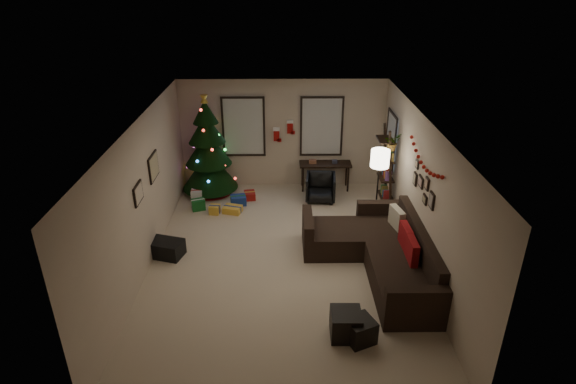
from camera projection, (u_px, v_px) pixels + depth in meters
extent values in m
plane|color=#C8B397|center=(283.00, 260.00, 9.02)|extent=(7.00, 7.00, 0.00)
plane|color=white|center=(282.00, 124.00, 7.86)|extent=(7.00, 7.00, 0.00)
plane|color=#C2AD94|center=(283.00, 134.00, 11.60)|extent=(5.00, 0.00, 5.00)
plane|color=#C2AD94|center=(283.00, 333.00, 5.28)|extent=(5.00, 0.00, 5.00)
plane|color=#C2AD94|center=(143.00, 197.00, 8.42)|extent=(0.00, 7.00, 7.00)
plane|color=#C2AD94|center=(422.00, 196.00, 8.47)|extent=(0.00, 7.00, 7.00)
cube|color=#728CB2|center=(244.00, 127.00, 11.48)|extent=(0.94, 0.02, 1.35)
cube|color=beige|center=(244.00, 127.00, 11.48)|extent=(0.94, 0.03, 1.35)
cube|color=#728CB2|center=(321.00, 127.00, 11.50)|extent=(0.94, 0.02, 1.35)
cube|color=beige|center=(321.00, 127.00, 11.50)|extent=(0.94, 0.03, 1.35)
cube|color=#728CB2|center=(391.00, 141.00, 10.70)|extent=(0.05, 0.27, 1.17)
cube|color=beige|center=(391.00, 141.00, 10.70)|extent=(0.05, 0.45, 1.17)
cylinder|color=black|center=(211.00, 186.00, 11.72)|extent=(0.10, 0.10, 0.30)
cone|color=black|center=(209.00, 169.00, 11.53)|extent=(1.35, 1.35, 0.95)
cone|color=black|center=(208.00, 148.00, 11.29)|extent=(1.12, 1.12, 0.80)
cone|color=black|center=(206.00, 128.00, 11.08)|extent=(0.88, 0.88, 0.70)
cone|color=black|center=(205.00, 112.00, 10.91)|extent=(0.60, 0.60, 0.55)
cylinder|color=maroon|center=(211.00, 191.00, 11.78)|extent=(1.10, 1.10, 0.04)
cube|color=gold|center=(215.00, 210.00, 10.68)|extent=(0.22, 0.22, 0.20)
cube|color=silver|center=(197.00, 196.00, 11.24)|extent=(0.26, 0.26, 0.28)
cube|color=navy|center=(238.00, 200.00, 11.09)|extent=(0.35, 0.28, 0.22)
cube|color=maroon|center=(250.00, 195.00, 11.37)|extent=(0.25, 0.30, 0.18)
cube|color=#14591E|center=(198.00, 205.00, 10.85)|extent=(0.30, 0.22, 0.25)
cube|color=gold|center=(233.00, 209.00, 10.74)|extent=(0.40, 0.30, 0.15)
cube|color=black|center=(395.00, 262.00, 8.52)|extent=(1.01, 2.69, 0.47)
cube|color=black|center=(421.00, 240.00, 8.33)|extent=(0.20, 2.69, 0.46)
cube|color=black|center=(417.00, 309.00, 7.16)|extent=(1.01, 0.20, 0.74)
cube|color=black|center=(381.00, 218.00, 9.77)|extent=(1.01, 0.20, 0.74)
cube|color=black|center=(336.00, 239.00, 9.27)|extent=(0.95, 1.01, 0.47)
cube|color=black|center=(308.00, 233.00, 9.21)|extent=(0.18, 1.01, 0.74)
cube|color=maroon|center=(412.00, 252.00, 8.08)|extent=(0.13, 0.47, 0.47)
cube|color=maroon|center=(405.00, 238.00, 8.51)|extent=(0.14, 0.49, 0.48)
cube|color=beige|center=(397.00, 220.00, 9.16)|extent=(0.23, 0.49, 0.47)
cube|color=black|center=(346.00, 324.00, 7.07)|extent=(0.46, 0.46, 0.43)
cube|color=black|center=(360.00, 330.00, 7.00)|extent=(0.52, 0.52, 0.37)
cube|color=black|center=(325.00, 164.00, 11.66)|extent=(1.27, 0.45, 0.05)
cylinder|color=black|center=(303.00, 180.00, 11.63)|extent=(0.05, 0.05, 0.64)
cylinder|color=black|center=(302.00, 174.00, 11.96)|extent=(0.05, 0.05, 0.64)
cylinder|color=black|center=(348.00, 180.00, 11.65)|extent=(0.05, 0.05, 0.64)
cylinder|color=black|center=(346.00, 174.00, 11.97)|extent=(0.05, 0.05, 0.64)
imported|color=black|center=(321.00, 188.00, 11.21)|extent=(0.68, 0.64, 0.65)
cube|color=black|center=(390.00, 175.00, 10.17)|extent=(0.05, 0.05, 2.00)
cube|color=black|center=(385.00, 166.00, 10.65)|extent=(0.05, 0.05, 2.00)
cube|color=black|center=(384.00, 196.00, 10.67)|extent=(0.30, 0.56, 0.03)
cube|color=black|center=(386.00, 178.00, 10.48)|extent=(0.30, 0.56, 0.03)
cube|color=black|center=(388.00, 159.00, 10.29)|extent=(0.30, 0.56, 0.03)
cube|color=black|center=(389.00, 139.00, 10.10)|extent=(0.30, 0.56, 0.03)
imported|color=#4C4C4C|center=(392.00, 139.00, 9.86)|extent=(0.57, 0.55, 0.48)
cylinder|color=black|center=(374.00, 227.00, 10.11)|extent=(0.31, 0.31, 0.03)
cylinder|color=black|center=(377.00, 195.00, 9.78)|extent=(0.03, 0.03, 1.49)
cylinder|color=white|center=(380.00, 158.00, 9.43)|extent=(0.38, 0.38, 0.35)
cube|color=black|center=(153.00, 167.00, 9.04)|extent=(0.04, 0.60, 0.50)
cube|color=tan|center=(153.00, 167.00, 9.04)|extent=(0.01, 0.54, 0.45)
cube|color=black|center=(138.00, 193.00, 8.07)|extent=(0.04, 0.45, 0.35)
cube|color=#C2AD94|center=(138.00, 193.00, 8.07)|extent=(0.01, 0.41, 0.31)
cube|color=black|center=(432.00, 201.00, 7.84)|extent=(0.03, 0.22, 0.28)
cube|color=black|center=(427.00, 184.00, 8.09)|extent=(0.03, 0.18, 0.22)
cube|color=black|center=(425.00, 199.00, 8.22)|extent=(0.03, 0.20, 0.16)
cube|color=black|center=(421.00, 182.00, 8.46)|extent=(0.03, 0.26, 0.20)
cube|color=black|center=(415.00, 179.00, 8.82)|extent=(0.03, 0.18, 0.24)
cube|color=black|center=(417.00, 164.00, 8.69)|extent=(0.03, 0.16, 0.16)
cube|color=#990F0C|center=(276.00, 135.00, 11.45)|extent=(0.14, 0.04, 0.30)
cube|color=white|center=(276.00, 129.00, 11.38)|extent=(0.16, 0.05, 0.08)
cube|color=#990F0C|center=(279.00, 140.00, 11.51)|extent=(0.10, 0.04, 0.08)
cube|color=#990F0C|center=(290.00, 128.00, 11.50)|extent=(0.14, 0.04, 0.30)
cube|color=white|center=(290.00, 122.00, 11.43)|extent=(0.16, 0.05, 0.08)
cube|color=#990F0C|center=(293.00, 133.00, 11.55)|extent=(0.10, 0.04, 0.08)
cube|color=black|center=(166.00, 248.00, 9.09)|extent=(0.73, 0.59, 0.32)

